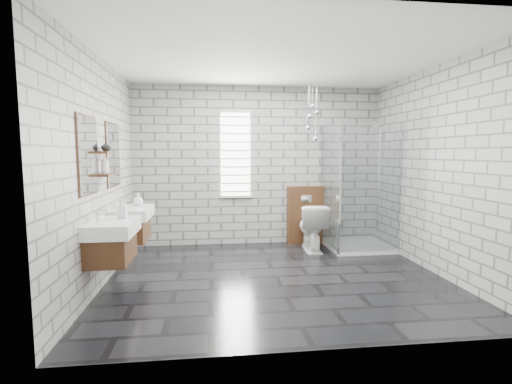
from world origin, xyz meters
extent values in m
cube|color=black|center=(0.00, 0.00, -0.01)|extent=(4.20, 3.60, 0.02)
cube|color=white|center=(0.00, 0.00, 2.71)|extent=(4.20, 3.60, 0.02)
cube|color=#A3A39D|center=(0.00, 1.81, 1.35)|extent=(4.20, 0.02, 2.70)
cube|color=#A3A39D|center=(0.00, -1.81, 1.35)|extent=(4.20, 0.02, 2.70)
cube|color=#A3A39D|center=(-2.11, 0.00, 1.35)|extent=(0.02, 3.60, 2.70)
cube|color=#A3A39D|center=(2.11, 0.00, 1.35)|extent=(0.02, 3.60, 2.70)
cube|color=#4A2B16|center=(-1.89, -0.47, 0.55)|extent=(0.42, 0.62, 0.30)
cube|color=silver|center=(-1.69, -0.47, 0.58)|extent=(0.02, 0.35, 0.01)
cube|color=white|center=(-1.87, -0.47, 0.77)|extent=(0.47, 0.70, 0.15)
cylinder|color=silver|center=(-2.02, -0.47, 0.91)|extent=(0.04, 0.04, 0.12)
cylinder|color=silver|center=(-1.97, -0.47, 0.96)|extent=(0.10, 0.02, 0.02)
cube|color=white|center=(-2.08, -0.47, 1.55)|extent=(0.03, 0.55, 0.80)
cube|color=#4A2B16|center=(-2.09, -0.47, 1.55)|extent=(0.01, 0.59, 0.84)
cube|color=#4A2B16|center=(-1.89, 0.53, 0.55)|extent=(0.42, 0.62, 0.30)
cube|color=silver|center=(-1.69, 0.53, 0.58)|extent=(0.02, 0.35, 0.01)
cube|color=white|center=(-1.87, 0.53, 0.77)|extent=(0.47, 0.70, 0.15)
cylinder|color=silver|center=(-2.02, 0.53, 0.91)|extent=(0.04, 0.04, 0.12)
cylinder|color=silver|center=(-1.97, 0.53, 0.96)|extent=(0.10, 0.02, 0.02)
cube|color=white|center=(-2.08, 0.53, 1.55)|extent=(0.03, 0.55, 0.80)
cube|color=#4A2B16|center=(-2.09, 0.53, 1.55)|extent=(0.01, 0.59, 0.84)
cube|color=#4A2B16|center=(-2.03, -0.05, 1.32)|extent=(0.14, 0.30, 0.03)
cube|color=#4A2B16|center=(-2.03, -0.05, 1.58)|extent=(0.14, 0.30, 0.03)
cube|color=white|center=(-0.40, 1.79, 1.55)|extent=(0.50, 0.02, 1.40)
cube|color=silver|center=(-0.40, 1.77, 2.27)|extent=(0.56, 0.04, 0.04)
cube|color=silver|center=(-0.40, 1.77, 0.83)|extent=(0.56, 0.04, 0.04)
cube|color=silver|center=(-0.40, 1.77, 0.92)|extent=(0.48, 0.01, 0.02)
cube|color=silver|center=(-0.40, 1.77, 1.06)|extent=(0.48, 0.01, 0.02)
cube|color=silver|center=(-0.40, 1.77, 1.20)|extent=(0.48, 0.01, 0.02)
cube|color=silver|center=(-0.40, 1.77, 1.34)|extent=(0.48, 0.01, 0.02)
cube|color=silver|center=(-0.40, 1.77, 1.48)|extent=(0.48, 0.01, 0.02)
cube|color=silver|center=(-0.40, 1.77, 1.62)|extent=(0.48, 0.01, 0.02)
cube|color=silver|center=(-0.40, 1.77, 1.76)|extent=(0.48, 0.01, 0.02)
cube|color=silver|center=(-0.40, 1.77, 1.90)|extent=(0.48, 0.01, 0.02)
cube|color=silver|center=(-0.40, 1.77, 2.04)|extent=(0.48, 0.01, 0.03)
cube|color=silver|center=(-0.40, 1.77, 2.18)|extent=(0.48, 0.01, 0.03)
cube|color=#4A2B16|center=(0.80, 1.70, 0.50)|extent=(0.60, 0.20, 1.00)
cube|color=silver|center=(0.80, 1.60, 0.80)|extent=(0.18, 0.01, 0.12)
cube|color=white|center=(1.60, 1.30, 0.03)|extent=(1.00, 1.00, 0.06)
cube|color=silver|center=(1.60, 0.81, 1.03)|extent=(1.00, 0.01, 2.00)
cube|color=silver|center=(1.11, 1.30, 1.03)|extent=(0.01, 1.00, 2.00)
cube|color=silver|center=(1.11, 0.81, 1.03)|extent=(0.03, 0.03, 2.00)
cube|color=silver|center=(2.08, 0.81, 1.03)|extent=(0.03, 0.03, 2.00)
cylinder|color=silver|center=(2.04, 1.50, 1.10)|extent=(0.02, 0.02, 1.80)
cylinder|color=silver|center=(1.96, 1.50, 2.02)|extent=(0.14, 0.14, 0.02)
sphere|color=silver|center=(0.74, 1.28, 2.15)|extent=(0.09, 0.09, 0.09)
cylinder|color=silver|center=(0.74, 1.28, 2.45)|extent=(0.01, 0.01, 0.50)
sphere|color=silver|center=(0.88, 1.36, 1.81)|extent=(0.09, 0.09, 0.09)
cylinder|color=silver|center=(0.88, 1.36, 2.28)|extent=(0.01, 0.01, 0.85)
sphere|color=silver|center=(0.82, 1.40, 2.33)|extent=(0.09, 0.09, 0.09)
cylinder|color=silver|center=(0.82, 1.40, 2.54)|extent=(0.01, 0.01, 0.33)
sphere|color=silver|center=(0.76, 1.42, 1.99)|extent=(0.09, 0.09, 0.09)
cylinder|color=silver|center=(0.76, 1.42, 2.37)|extent=(0.01, 0.01, 0.67)
sphere|color=silver|center=(0.90, 1.41, 2.23)|extent=(0.09, 0.09, 0.09)
cylinder|color=silver|center=(0.90, 1.41, 2.49)|extent=(0.01, 0.01, 0.42)
imported|color=white|center=(0.80, 1.24, 0.38)|extent=(0.47, 0.77, 0.76)
imported|color=#B2B2B2|center=(-1.80, -0.30, 0.96)|extent=(0.10, 0.10, 0.21)
imported|color=#B2B2B2|center=(-1.82, 0.67, 0.94)|extent=(0.15, 0.15, 0.17)
imported|color=#B2B2B2|center=(-2.02, -0.11, 1.45)|extent=(0.10, 0.10, 0.22)
imported|color=#B2B2B2|center=(-2.02, -0.03, 1.65)|extent=(0.13, 0.13, 0.11)
camera|label=1|loc=(-0.80, -4.54, 1.57)|focal=26.00mm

